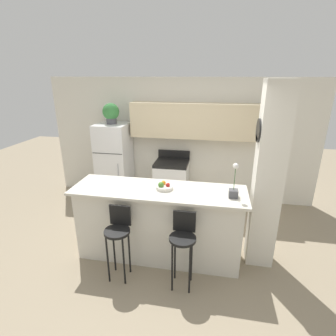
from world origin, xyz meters
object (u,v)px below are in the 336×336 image
stove_range (172,182)px  bar_stool_right (183,240)px  bar_stool_left (118,232)px  potted_plant_on_fridge (111,113)px  refrigerator (115,163)px  orchid_vase (234,188)px  fruit_bowl (164,186)px

stove_range → bar_stool_right: size_ratio=1.06×
bar_stool_left → potted_plant_on_fridge: (-0.92, 2.25, 1.20)m
refrigerator → potted_plant_on_fridge: potted_plant_on_fridge is taller
potted_plant_on_fridge → stove_range: bearing=1.8°
potted_plant_on_fridge → orchid_vase: 3.03m
bar_stool_left → potted_plant_on_fridge: bearing=112.3°
bar_stool_right → orchid_vase: size_ratio=2.18×
refrigerator → bar_stool_right: refrigerator is taller
bar_stool_right → orchid_vase: 0.92m
bar_stool_right → orchid_vase: orchid_vase is taller
orchid_vase → fruit_bowl: 0.94m
refrigerator → bar_stool_right: (1.76, -2.25, -0.16)m
bar_stool_left → fruit_bowl: size_ratio=4.20×
stove_range → fruit_bowl: bearing=-83.7°
stove_range → potted_plant_on_fridge: potted_plant_on_fridge is taller
bar_stool_left → bar_stool_right: (0.84, 0.00, 0.00)m
stove_range → bar_stool_left: bearing=-97.6°
stove_range → potted_plant_on_fridge: size_ratio=2.61×
stove_range → bar_stool_left: 2.32m
stove_range → potted_plant_on_fridge: 1.87m
bar_stool_right → fruit_bowl: bearing=122.7°
bar_stool_left → bar_stool_right: same height
refrigerator → fruit_bowl: size_ratio=6.91×
potted_plant_on_fridge → fruit_bowl: size_ratio=1.71×
refrigerator → orchid_vase: size_ratio=3.59×
bar_stool_left → potted_plant_on_fridge: potted_plant_on_fridge is taller
bar_stool_left → refrigerator: bearing=112.3°
refrigerator → potted_plant_on_fridge: size_ratio=4.03×
potted_plant_on_fridge → fruit_bowl: potted_plant_on_fridge is taller
stove_range → orchid_vase: orchid_vase is taller
orchid_vase → bar_stool_left: bearing=-162.4°
stove_range → potted_plant_on_fridge: bearing=-178.2°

